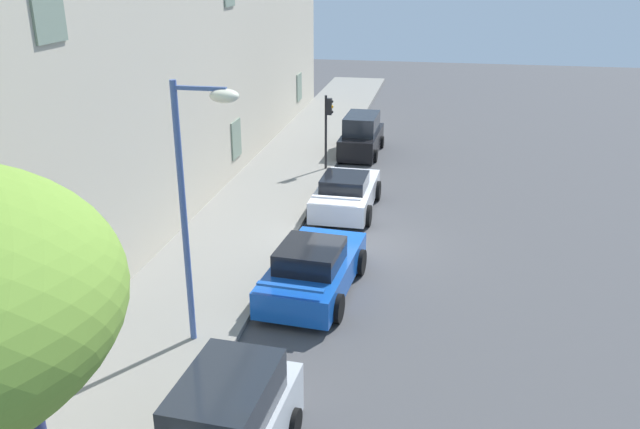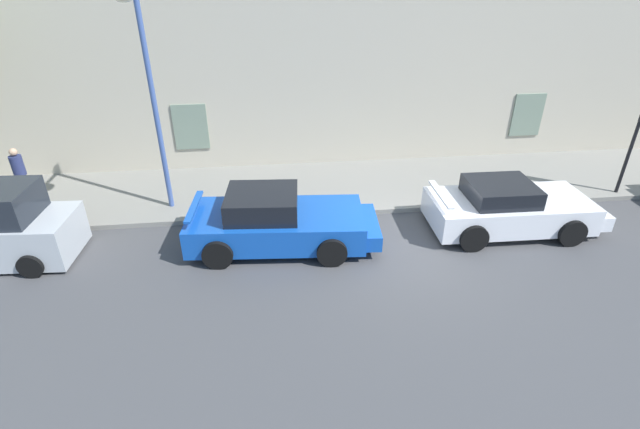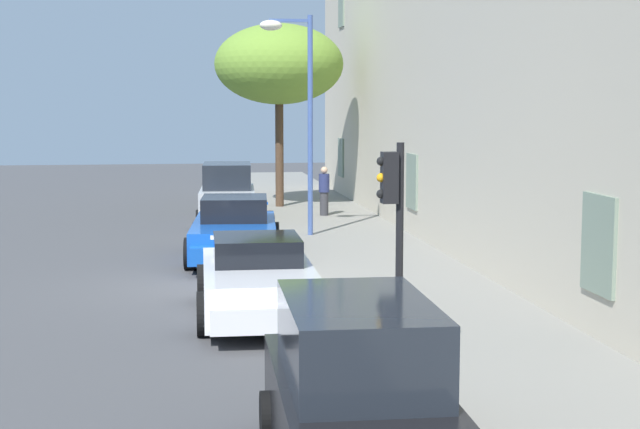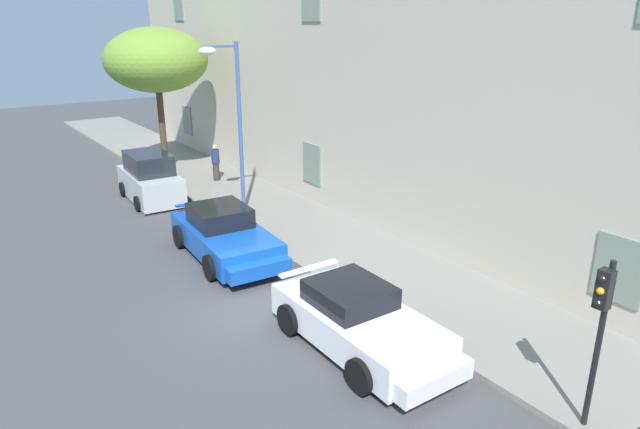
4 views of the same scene
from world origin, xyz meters
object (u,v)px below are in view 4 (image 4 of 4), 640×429
object	(u,v)px
sportscar_yellow_flank	(362,324)
tree_near_kerb	(156,60)
street_lamp	(228,99)
hatchback_distant	(150,179)
sportscar_red_lead	(227,237)
pedestrian_admiring	(216,162)
traffic_light	(601,317)

from	to	relation	value
sportscar_yellow_flank	tree_near_kerb	size ratio (longest dim) A/B	0.72
street_lamp	hatchback_distant	bearing A→B (deg)	-155.73
hatchback_distant	tree_near_kerb	bearing A→B (deg)	151.30
sportscar_red_lead	tree_near_kerb	size ratio (longest dim) A/B	0.77
tree_near_kerb	pedestrian_admiring	size ratio (longest dim) A/B	4.02
traffic_light	sportscar_yellow_flank	bearing A→B (deg)	-161.20
sportscar_red_lead	tree_near_kerb	world-z (taller)	tree_near_kerb
hatchback_distant	street_lamp	size ratio (longest dim) A/B	0.63
sportscar_yellow_flank	hatchback_distant	distance (m)	12.99
hatchback_distant	traffic_light	size ratio (longest dim) A/B	1.22
tree_near_kerb	traffic_light	size ratio (longest dim) A/B	2.06
pedestrian_admiring	sportscar_red_lead	bearing A→B (deg)	-23.55
sportscar_red_lead	traffic_light	size ratio (longest dim) A/B	1.59
street_lamp	sportscar_red_lead	bearing A→B (deg)	-30.28
hatchback_distant	sportscar_red_lead	bearing A→B (deg)	-1.31
tree_near_kerb	sportscar_yellow_flank	bearing A→B (deg)	-7.07
sportscar_red_lead	sportscar_yellow_flank	distance (m)	6.16
sportscar_yellow_flank	street_lamp	world-z (taller)	street_lamp
sportscar_red_lead	street_lamp	distance (m)	5.06
sportscar_red_lead	street_lamp	bearing A→B (deg)	149.72
pedestrian_admiring	hatchback_distant	bearing A→B (deg)	-77.55
hatchback_distant	traffic_light	bearing A→B (deg)	4.49
sportscar_red_lead	hatchback_distant	world-z (taller)	hatchback_distant
traffic_light	street_lamp	bearing A→B (deg)	178.65
sportscar_yellow_flank	hatchback_distant	size ratio (longest dim) A/B	1.22
hatchback_distant	traffic_light	distance (m)	17.27
hatchback_distant	traffic_light	world-z (taller)	traffic_light
sportscar_yellow_flank	street_lamp	size ratio (longest dim) A/B	0.77
sportscar_yellow_flank	hatchback_distant	xyz separation A→B (m)	(-12.98, 0.07, 0.22)
traffic_light	street_lamp	distance (m)	13.61
street_lamp	sportscar_yellow_flank	bearing A→B (deg)	-10.62
pedestrian_admiring	traffic_light	bearing A→B (deg)	-5.66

